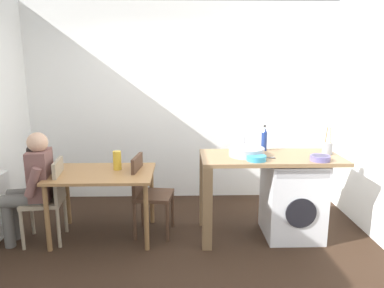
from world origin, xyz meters
name	(u,v)px	position (x,y,z in m)	size (l,w,h in m)	color
ground_plane	(181,256)	(0.00, 0.00, 0.00)	(5.46, 5.46, 0.00)	black
wall_back	(181,103)	(0.00, 1.75, 1.35)	(4.60, 0.10, 2.70)	white
dining_table	(103,181)	(-0.86, 0.47, 0.64)	(1.10, 0.76, 0.74)	#9E7042
chair_person_seat	(50,196)	(-1.40, 0.38, 0.51)	(0.44, 0.44, 0.90)	gray
chair_opposite	(147,190)	(-0.38, 0.53, 0.51)	(0.45, 0.45, 0.90)	#4C3323
seated_person	(33,182)	(-1.56, 0.36, 0.67)	(0.52, 0.53, 1.20)	#595651
kitchen_counter	(251,170)	(0.75, 0.44, 0.76)	(1.50, 0.68, 0.92)	olive
washing_machine	(292,199)	(1.23, 0.44, 0.43)	(0.60, 0.61, 0.86)	silver
sink_basin	(247,152)	(0.70, 0.44, 0.97)	(0.38, 0.38, 0.09)	#9EA0A5
tap	(244,140)	(0.70, 0.62, 1.06)	(0.02, 0.02, 0.28)	#B2B2B7
bottle_tall_green	(264,139)	(0.94, 0.67, 1.05)	(0.06, 0.06, 0.30)	navy
mixing_bowl	(257,158)	(0.77, 0.24, 0.95)	(0.20, 0.20, 0.05)	teal
utensil_crock	(327,148)	(1.59, 0.49, 0.99)	(0.11, 0.11, 0.30)	gray
colander	(320,158)	(1.41, 0.22, 0.95)	(0.20, 0.20, 0.06)	slate
vase	(117,160)	(-0.71, 0.57, 0.84)	(0.09, 0.09, 0.21)	gold
scissors	(268,158)	(0.91, 0.34, 0.92)	(0.15, 0.06, 0.01)	#B2B2B7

